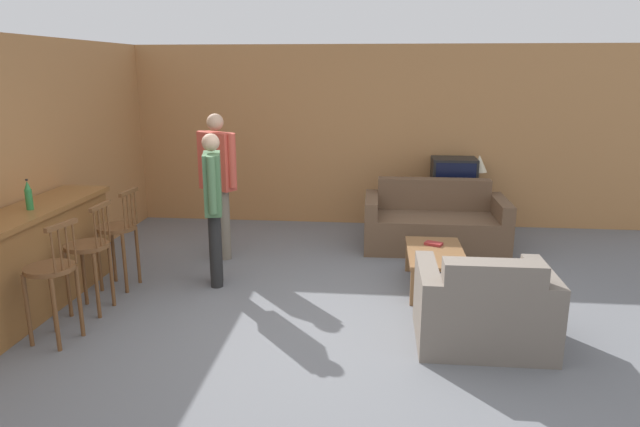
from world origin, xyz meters
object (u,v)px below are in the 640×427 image
(couch_far, at_px, (434,224))
(tv, at_px, (454,175))
(bar_chair_mid, at_px, (89,254))
(bar_chair_far, at_px, (118,235))
(person_by_counter, at_px, (213,201))
(tv_unit, at_px, (451,211))
(book_on_table, at_px, (434,244))
(person_by_window, at_px, (218,178))
(table_lamp, at_px, (479,165))
(bar_chair_near, at_px, (52,277))
(coffee_table, at_px, (435,256))
(armchair_near, at_px, (483,310))
(bottle, at_px, (29,196))

(couch_far, height_order, tv, tv)
(bar_chair_mid, height_order, bar_chair_far, same)
(tv, distance_m, person_by_counter, 3.63)
(person_by_counter, bearing_deg, bar_chair_far, -169.43)
(couch_far, relative_size, tv_unit, 1.88)
(bar_chair_far, relative_size, couch_far, 0.59)
(book_on_table, distance_m, person_by_window, 2.65)
(couch_far, height_order, table_lamp, table_lamp)
(bar_chair_near, height_order, coffee_table, bar_chair_near)
(armchair_near, bearing_deg, book_on_table, 100.92)
(armchair_near, bearing_deg, tv, 87.38)
(bar_chair_near, bearing_deg, bottle, 129.75)
(armchair_near, xyz_separation_m, book_on_table, (-0.28, 1.47, 0.11))
(armchair_near, distance_m, coffee_table, 1.28)
(tv, bearing_deg, tv_unit, 90.00)
(person_by_window, bearing_deg, bar_chair_near, -108.81)
(couch_far, bearing_deg, tv_unit, 68.19)
(bar_chair_mid, bearing_deg, coffee_table, 15.78)
(bottle, bearing_deg, table_lamp, 34.04)
(person_by_window, bearing_deg, bottle, -128.65)
(tv, xyz_separation_m, person_by_counter, (-2.77, -2.35, 0.10))
(coffee_table, height_order, bottle, bottle)
(coffee_table, bearing_deg, person_by_counter, -176.83)
(bar_chair_mid, distance_m, armchair_near, 3.62)
(armchair_near, height_order, tv_unit, armchair_near)
(person_by_window, bearing_deg, person_by_counter, -77.41)
(book_on_table, bearing_deg, table_lamp, 68.62)
(book_on_table, relative_size, table_lamp, 0.41)
(bar_chair_mid, xyz_separation_m, tv, (3.76, 3.16, 0.24))
(armchair_near, relative_size, book_on_table, 5.17)
(book_on_table, xyz_separation_m, person_by_counter, (-2.33, -0.35, 0.50))
(couch_far, distance_m, bottle, 4.70)
(couch_far, xyz_separation_m, coffee_table, (-0.12, -1.44, 0.04))
(person_by_counter, bearing_deg, bottle, -152.82)
(tv_unit, bearing_deg, bar_chair_far, -145.99)
(couch_far, distance_m, tv, 0.99)
(couch_far, relative_size, armchair_near, 1.63)
(armchair_near, distance_m, tv, 3.51)
(bar_chair_near, height_order, tv_unit, bar_chair_near)
(couch_far, distance_m, armchair_near, 2.69)
(tv_unit, distance_m, person_by_window, 3.39)
(bar_chair_mid, height_order, person_by_counter, person_by_counter)
(tv, height_order, table_lamp, table_lamp)
(armchair_near, distance_m, tv_unit, 3.47)
(tv, bearing_deg, bar_chair_near, -134.79)
(bar_chair_far, bearing_deg, bottle, -132.09)
(bar_chair_far, bearing_deg, bar_chair_mid, -90.00)
(couch_far, bearing_deg, bar_chair_mid, -145.40)
(bar_chair_far, bearing_deg, book_on_table, 9.12)
(couch_far, xyz_separation_m, person_by_window, (-2.65, -0.69, 0.69))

